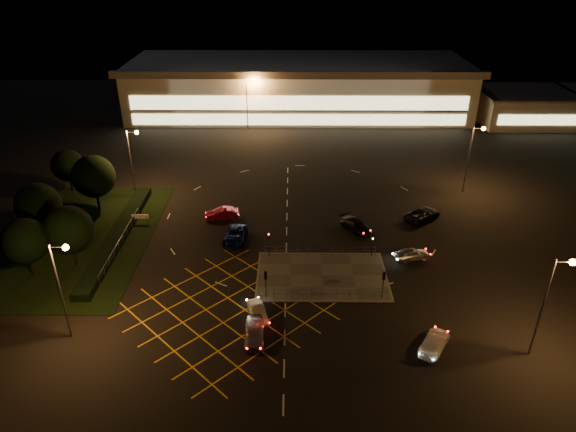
{
  "coord_description": "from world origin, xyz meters",
  "views": [
    {
      "loc": [
        -1.42,
        -49.03,
        32.55
      ],
      "look_at": [
        -1.83,
        8.4,
        2.0
      ],
      "focal_mm": 32.0,
      "sensor_mm": 36.0,
      "label": 1
    }
  ],
  "objects_px": {
    "car_near_silver": "(254,332)",
    "car_queue_white": "(258,311)",
    "car_east_grey": "(423,214)",
    "signal_sw": "(266,279)",
    "signal_se": "(384,280)",
    "car_right_silver": "(412,254)",
    "signal_nw": "(269,239)",
    "signal_ne": "(373,240)",
    "car_circ_red": "(222,213)",
    "car_left_blue": "(235,236)",
    "car_approach_white": "(434,342)",
    "car_far_dkgrey": "(356,225)"
  },
  "relations": [
    {
      "from": "signal_se",
      "to": "car_east_grey",
      "type": "height_order",
      "value": "signal_se"
    },
    {
      "from": "car_near_silver",
      "to": "car_right_silver",
      "type": "relative_size",
      "value": 1.11
    },
    {
      "from": "car_left_blue",
      "to": "car_approach_white",
      "type": "bearing_deg",
      "value": -38.5
    },
    {
      "from": "signal_nw",
      "to": "car_east_grey",
      "type": "relative_size",
      "value": 0.58
    },
    {
      "from": "signal_se",
      "to": "car_queue_white",
      "type": "bearing_deg",
      "value": 13.34
    },
    {
      "from": "car_near_silver",
      "to": "car_approach_white",
      "type": "xyz_separation_m",
      "value": [
        16.38,
        -1.17,
        -0.1
      ]
    },
    {
      "from": "signal_nw",
      "to": "car_far_dkgrey",
      "type": "relative_size",
      "value": 0.64
    },
    {
      "from": "signal_nw",
      "to": "car_east_grey",
      "type": "height_order",
      "value": "signal_nw"
    },
    {
      "from": "signal_se",
      "to": "car_near_silver",
      "type": "distance_m",
      "value": 14.32
    },
    {
      "from": "signal_ne",
      "to": "car_left_blue",
      "type": "bearing_deg",
      "value": 167.75
    },
    {
      "from": "car_queue_white",
      "to": "car_right_silver",
      "type": "distance_m",
      "value": 20.28
    },
    {
      "from": "car_east_grey",
      "to": "signal_sw",
      "type": "bearing_deg",
      "value": 92.16
    },
    {
      "from": "signal_nw",
      "to": "car_left_blue",
      "type": "bearing_deg",
      "value": 140.7
    },
    {
      "from": "signal_se",
      "to": "car_circ_red",
      "type": "distance_m",
      "value": 25.6
    },
    {
      "from": "signal_se",
      "to": "car_right_silver",
      "type": "bearing_deg",
      "value": -121.23
    },
    {
      "from": "car_queue_white",
      "to": "car_right_silver",
      "type": "bearing_deg",
      "value": 13.31
    },
    {
      "from": "car_far_dkgrey",
      "to": "car_east_grey",
      "type": "bearing_deg",
      "value": -16.91
    },
    {
      "from": "signal_ne",
      "to": "signal_nw",
      "type": "bearing_deg",
      "value": 180.0
    },
    {
      "from": "signal_ne",
      "to": "car_queue_white",
      "type": "bearing_deg",
      "value": -139.08
    },
    {
      "from": "car_far_dkgrey",
      "to": "car_circ_red",
      "type": "distance_m",
      "value": 17.82
    },
    {
      "from": "car_near_silver",
      "to": "car_circ_red",
      "type": "bearing_deg",
      "value": 101.79
    },
    {
      "from": "car_left_blue",
      "to": "car_approach_white",
      "type": "relative_size",
      "value": 1.15
    },
    {
      "from": "signal_nw",
      "to": "signal_ne",
      "type": "relative_size",
      "value": 1.0
    },
    {
      "from": "car_left_blue",
      "to": "car_east_grey",
      "type": "height_order",
      "value": "car_east_grey"
    },
    {
      "from": "car_circ_red",
      "to": "car_east_grey",
      "type": "bearing_deg",
      "value": 78.82
    },
    {
      "from": "car_near_silver",
      "to": "car_queue_white",
      "type": "bearing_deg",
      "value": 85.68
    },
    {
      "from": "car_circ_red",
      "to": "signal_nw",
      "type": "bearing_deg",
      "value": 24.21
    },
    {
      "from": "car_left_blue",
      "to": "car_circ_red",
      "type": "xyz_separation_m",
      "value": [
        -2.34,
        5.91,
        -0.0
      ]
    },
    {
      "from": "signal_ne",
      "to": "car_queue_white",
      "type": "height_order",
      "value": "signal_ne"
    },
    {
      "from": "car_left_blue",
      "to": "car_far_dkgrey",
      "type": "distance_m",
      "value": 15.48
    },
    {
      "from": "car_right_silver",
      "to": "car_east_grey",
      "type": "relative_size",
      "value": 0.75
    },
    {
      "from": "car_left_blue",
      "to": "car_right_silver",
      "type": "relative_size",
      "value": 1.3
    },
    {
      "from": "signal_sw",
      "to": "car_queue_white",
      "type": "distance_m",
      "value": 3.55
    },
    {
      "from": "signal_nw",
      "to": "car_left_blue",
      "type": "height_order",
      "value": "signal_nw"
    },
    {
      "from": "signal_sw",
      "to": "car_near_silver",
      "type": "height_order",
      "value": "signal_sw"
    },
    {
      "from": "signal_se",
      "to": "car_approach_white",
      "type": "xyz_separation_m",
      "value": [
        3.58,
        -7.38,
        -1.7
      ]
    },
    {
      "from": "signal_sw",
      "to": "signal_ne",
      "type": "distance_m",
      "value": 14.41
    },
    {
      "from": "signal_se",
      "to": "signal_ne",
      "type": "bearing_deg",
      "value": -90.0
    },
    {
      "from": "signal_ne",
      "to": "car_approach_white",
      "type": "height_order",
      "value": "signal_ne"
    },
    {
      "from": "car_far_dkgrey",
      "to": "signal_sw",
      "type": "bearing_deg",
      "value": -161.83
    },
    {
      "from": "car_left_blue",
      "to": "car_east_grey",
      "type": "distance_m",
      "value": 25.08
    },
    {
      "from": "signal_nw",
      "to": "car_approach_white",
      "type": "distance_m",
      "value": 21.94
    },
    {
      "from": "car_circ_red",
      "to": "car_approach_white",
      "type": "distance_m",
      "value": 33.33
    },
    {
      "from": "car_queue_white",
      "to": "car_right_silver",
      "type": "xyz_separation_m",
      "value": [
        17.29,
        10.6,
        0.09
      ]
    },
    {
      "from": "signal_sw",
      "to": "signal_se",
      "type": "xyz_separation_m",
      "value": [
        12.0,
        0.0,
        0.0
      ]
    },
    {
      "from": "car_far_dkgrey",
      "to": "signal_ne",
      "type": "bearing_deg",
      "value": -114.89
    },
    {
      "from": "car_queue_white",
      "to": "car_east_grey",
      "type": "xyz_separation_m",
      "value": [
        20.74,
        20.36,
        0.15
      ]
    },
    {
      "from": "car_left_blue",
      "to": "car_far_dkgrey",
      "type": "xyz_separation_m",
      "value": [
        15.22,
        2.87,
        -0.03
      ]
    },
    {
      "from": "signal_se",
      "to": "signal_ne",
      "type": "relative_size",
      "value": 1.0
    },
    {
      "from": "signal_ne",
      "to": "signal_sw",
      "type": "bearing_deg",
      "value": -146.35
    }
  ]
}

